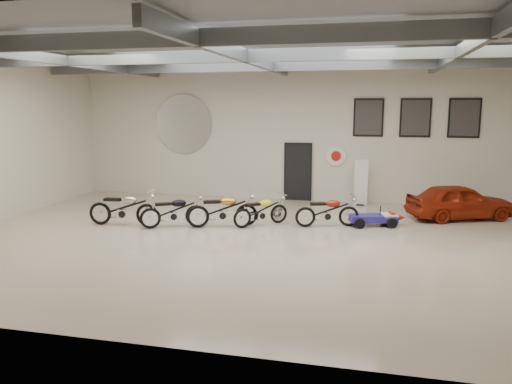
% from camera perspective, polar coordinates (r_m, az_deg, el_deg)
% --- Properties ---
extents(floor, '(16.00, 12.00, 0.01)m').
position_cam_1_polar(floor, '(13.29, -1.18, -5.55)').
color(floor, '#BDAF90').
rests_on(floor, ground).
extents(ceiling, '(16.00, 12.00, 0.01)m').
position_cam_1_polar(ceiling, '(12.89, -1.27, 16.40)').
color(ceiling, slate).
rests_on(ceiling, back_wall).
extents(back_wall, '(16.00, 0.02, 5.00)m').
position_cam_1_polar(back_wall, '(18.71, 3.37, 6.72)').
color(back_wall, beige).
rests_on(back_wall, floor).
extents(ceiling_beams, '(15.80, 11.80, 0.32)m').
position_cam_1_polar(ceiling_beams, '(12.86, -1.26, 15.29)').
color(ceiling_beams, slate).
rests_on(ceiling_beams, ceiling).
extents(door, '(0.92, 0.08, 2.10)m').
position_cam_1_polar(door, '(18.72, 4.81, 2.24)').
color(door, black).
rests_on(door, back_wall).
extents(logo_plaque, '(2.30, 0.06, 1.16)m').
position_cam_1_polar(logo_plaque, '(19.72, -8.27, 7.67)').
color(logo_plaque, silver).
rests_on(logo_plaque, back_wall).
extents(poster_left, '(1.05, 0.08, 1.35)m').
position_cam_1_polar(poster_left, '(18.37, 12.73, 8.31)').
color(poster_left, black).
rests_on(poster_left, back_wall).
extents(poster_mid, '(1.05, 0.08, 1.35)m').
position_cam_1_polar(poster_mid, '(18.42, 17.76, 8.09)').
color(poster_mid, black).
rests_on(poster_mid, back_wall).
extents(poster_right, '(1.05, 0.08, 1.35)m').
position_cam_1_polar(poster_right, '(18.62, 22.71, 7.81)').
color(poster_right, black).
rests_on(poster_right, back_wall).
extents(oil_sign, '(0.72, 0.10, 0.72)m').
position_cam_1_polar(oil_sign, '(18.49, 9.15, 4.09)').
color(oil_sign, white).
rests_on(oil_sign, back_wall).
extents(banner_stand, '(0.47, 0.20, 1.72)m').
position_cam_1_polar(banner_stand, '(18.11, 11.91, 1.19)').
color(banner_stand, white).
rests_on(banner_stand, floor).
extents(motorcycle_silver, '(2.14, 0.83, 1.09)m').
position_cam_1_polar(motorcycle_silver, '(15.30, -14.94, -1.72)').
color(motorcycle_silver, silver).
rests_on(motorcycle_silver, floor).
extents(motorcycle_black, '(1.92, 1.47, 0.98)m').
position_cam_1_polar(motorcycle_black, '(14.81, -9.46, -2.11)').
color(motorcycle_black, silver).
rests_on(motorcycle_black, floor).
extents(motorcycle_gold, '(2.12, 1.36, 1.06)m').
position_cam_1_polar(motorcycle_gold, '(14.66, -3.87, -1.97)').
color(motorcycle_gold, silver).
rests_on(motorcycle_gold, floor).
extents(motorcycle_yellow, '(1.69, 1.62, 0.93)m').
position_cam_1_polar(motorcycle_yellow, '(14.78, 0.56, -2.11)').
color(motorcycle_yellow, silver).
rests_on(motorcycle_yellow, floor).
extents(motorcycle_red, '(1.94, 1.12, 0.96)m').
position_cam_1_polar(motorcycle_red, '(14.80, 8.14, -2.12)').
color(motorcycle_red, silver).
rests_on(motorcycle_red, floor).
extents(go_kart, '(1.84, 1.20, 0.61)m').
position_cam_1_polar(go_kart, '(15.24, 13.76, -2.63)').
color(go_kart, navy).
rests_on(go_kart, floor).
extents(vintage_car, '(2.44, 3.52, 1.11)m').
position_cam_1_polar(vintage_car, '(16.90, 22.25, -1.00)').
color(vintage_car, maroon).
rests_on(vintage_car, floor).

